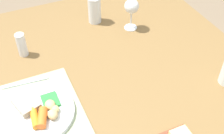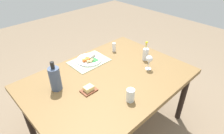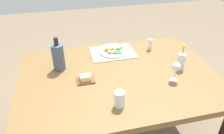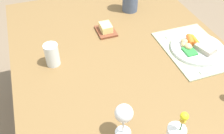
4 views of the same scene
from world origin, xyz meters
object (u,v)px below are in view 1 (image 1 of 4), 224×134
flower_vase (94,9)px  wine_glass (132,7)px  fork (25,82)px  dinner_plate (36,112)px  salt_shaker (22,45)px  dining_table (136,104)px

flower_vase → wine_glass: bearing=47.7°
flower_vase → fork: bearing=-54.1°
flower_vase → dinner_plate: bearing=-41.0°
fork → salt_shaker: salt_shaker is taller
flower_vase → wine_glass: flower_vase is taller
wine_glass → fork: bearing=-72.5°
dining_table → flower_vase: bearing=176.2°
wine_glass → dining_table: bearing=-23.6°
dinner_plate → flower_vase: bearing=139.0°
dining_table → salt_shaker: size_ratio=14.58×
dinner_plate → salt_shaker: salt_shaker is taller
dinner_plate → dining_table: bearing=82.4°
dining_table → fork: 0.43m
dinner_plate → wine_glass: size_ratio=1.79×
fork → dining_table: bearing=64.9°
dining_table → salt_shaker: 0.53m
dinner_plate → wine_glass: wine_glass is taller
fork → wine_glass: size_ratio=1.14×
salt_shaker → wine_glass: bearing=88.9°
dinner_plate → fork: 0.17m
fork → wine_glass: bearing=112.7°
wine_glass → flower_vase: bearing=-132.3°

